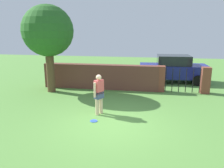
{
  "coord_description": "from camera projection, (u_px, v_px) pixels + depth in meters",
  "views": [
    {
      "loc": [
        1.28,
        -7.37,
        3.35
      ],
      "look_at": [
        -0.34,
        2.06,
        1.0
      ],
      "focal_mm": 36.27,
      "sensor_mm": 36.0,
      "label": 1
    }
  ],
  "objects": [
    {
      "name": "fence_gate",
      "position": [
        183.0,
        80.0,
        12.08
      ],
      "size": [
        2.76,
        0.44,
        1.4
      ],
      "color": "brown",
      "rests_on": "ground"
    },
    {
      "name": "car",
      "position": [
        173.0,
        69.0,
        14.38
      ],
      "size": [
        4.28,
        2.08,
        1.72
      ],
      "rotation": [
        0.0,
        0.0,
        0.05
      ],
      "color": "navy",
      "rests_on": "ground"
    },
    {
      "name": "person",
      "position": [
        99.0,
        93.0,
        8.9
      ],
      "size": [
        0.38,
        0.47,
        1.62
      ],
      "rotation": [
        0.0,
        0.0,
        1.02
      ],
      "color": "beige",
      "rests_on": "ground"
    },
    {
      "name": "frisbee_blue",
      "position": [
        94.0,
        121.0,
        8.4
      ],
      "size": [
        0.27,
        0.27,
        0.02
      ],
      "primitive_type": "cylinder",
      "color": "blue",
      "rests_on": "ground"
    },
    {
      "name": "ground_plane",
      "position": [
        112.0,
        125.0,
        8.06
      ],
      "size": [
        40.0,
        40.0,
        0.0
      ],
      "primitive_type": "plane",
      "color": "#568C3D"
    },
    {
      "name": "tree",
      "position": [
        48.0,
        32.0,
        11.64
      ],
      "size": [
        2.65,
        2.65,
        4.57
      ],
      "color": "brown",
      "rests_on": "ground"
    },
    {
      "name": "brick_wall",
      "position": [
        100.0,
        77.0,
        12.82
      ],
      "size": [
        6.51,
        0.5,
        1.39
      ],
      "primitive_type": "cube",
      "color": "brown",
      "rests_on": "ground"
    }
  ]
}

